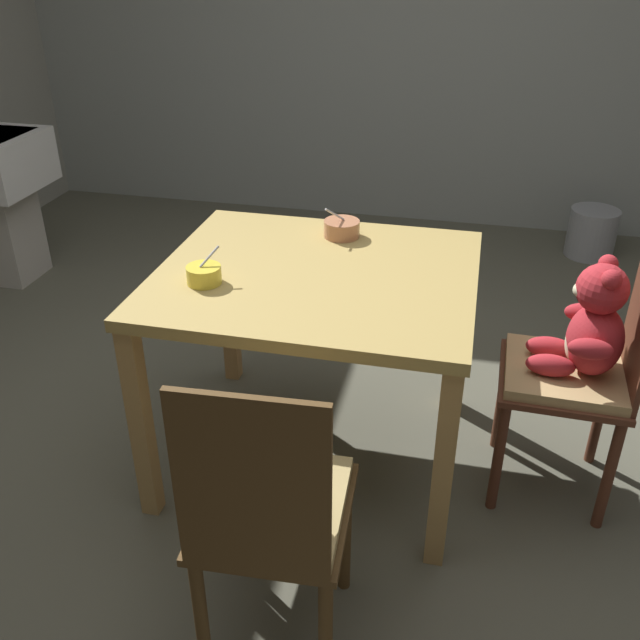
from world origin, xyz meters
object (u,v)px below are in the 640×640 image
(porridge_bowl_yellow_near_left, at_px, (204,274))
(metal_pail, at_px, (592,233))
(dining_table, at_px, (317,298))
(porridge_bowl_terracotta_far_center, at_px, (342,228))
(teddy_chair_near_right, at_px, (585,348))
(teddy_chair_near_front, at_px, (270,497))

(porridge_bowl_yellow_near_left, bearing_deg, metal_pail, 56.93)
(porridge_bowl_yellow_near_left, height_order, metal_pail, porridge_bowl_yellow_near_left)
(dining_table, bearing_deg, metal_pail, 61.18)
(porridge_bowl_terracotta_far_center, relative_size, porridge_bowl_yellow_near_left, 1.16)
(teddy_chair_near_right, relative_size, porridge_bowl_yellow_near_left, 8.34)
(porridge_bowl_yellow_near_left, bearing_deg, teddy_chair_near_right, 8.68)
(teddy_chair_near_front, bearing_deg, teddy_chair_near_right, -46.98)
(dining_table, bearing_deg, porridge_bowl_terracotta_far_center, 85.94)
(porridge_bowl_terracotta_far_center, distance_m, metal_pail, 2.27)
(teddy_chair_near_right, xyz_separation_m, teddy_chair_near_front, (-0.80, -0.83, -0.03))
(teddy_chair_near_right, bearing_deg, porridge_bowl_yellow_near_left, 10.26)
(teddy_chair_near_right, relative_size, porridge_bowl_terracotta_far_center, 7.21)
(teddy_chair_near_right, bearing_deg, teddy_chair_near_front, 47.78)
(porridge_bowl_yellow_near_left, bearing_deg, porridge_bowl_terracotta_far_center, 53.67)
(porridge_bowl_terracotta_far_center, height_order, porridge_bowl_yellow_near_left, porridge_bowl_terracotta_far_center)
(dining_table, xyz_separation_m, porridge_bowl_yellow_near_left, (-0.32, -0.17, 0.13))
(teddy_chair_near_front, height_order, porridge_bowl_yellow_near_left, teddy_chair_near_front)
(dining_table, distance_m, porridge_bowl_terracotta_far_center, 0.33)
(teddy_chair_near_front, xyz_separation_m, porridge_bowl_yellow_near_left, (-0.40, 0.65, 0.25))
(porridge_bowl_yellow_near_left, relative_size, metal_pail, 0.39)
(teddy_chair_near_right, xyz_separation_m, porridge_bowl_yellow_near_left, (-1.20, -0.18, 0.22))
(teddy_chair_near_front, bearing_deg, dining_table, 2.07)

